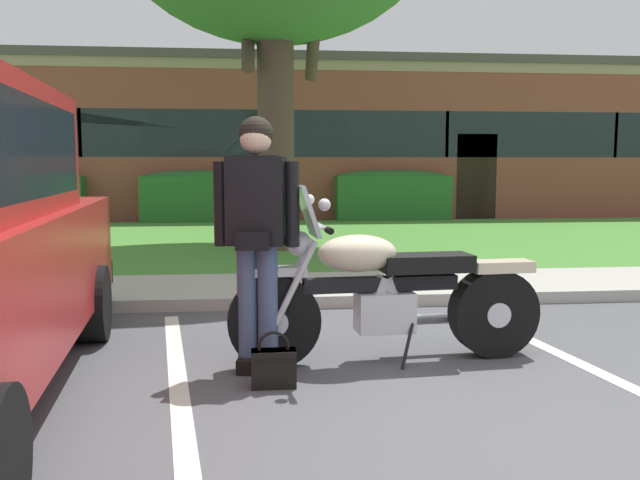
% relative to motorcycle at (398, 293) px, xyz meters
% --- Properties ---
extents(ground_plane, '(140.00, 140.00, 0.00)m').
position_rel_motorcycle_xyz_m(ground_plane, '(-0.04, -0.83, -0.49)').
color(ground_plane, '#4C4C51').
extents(curb_strip, '(60.00, 0.20, 0.12)m').
position_rel_motorcycle_xyz_m(curb_strip, '(-0.04, 1.85, -0.43)').
color(curb_strip, '#ADA89E').
rests_on(curb_strip, ground).
extents(concrete_walk, '(60.00, 1.50, 0.08)m').
position_rel_motorcycle_xyz_m(concrete_walk, '(-0.04, 2.70, -0.45)').
color(concrete_walk, '#ADA89E').
rests_on(concrete_walk, ground).
extents(grass_lawn, '(60.00, 7.63, 0.06)m').
position_rel_motorcycle_xyz_m(grass_lawn, '(-0.04, 7.26, -0.46)').
color(grass_lawn, '#478433').
rests_on(grass_lawn, ground).
extents(stall_stripe_0, '(0.71, 4.38, 0.01)m').
position_rel_motorcycle_xyz_m(stall_stripe_0, '(-1.47, -0.63, -0.49)').
color(stall_stripe_0, silver).
rests_on(stall_stripe_0, ground).
extents(stall_stripe_1, '(0.71, 4.38, 0.01)m').
position_rel_motorcycle_xyz_m(stall_stripe_1, '(1.31, -0.63, -0.49)').
color(stall_stripe_1, silver).
rests_on(stall_stripe_1, ground).
extents(motorcycle, '(2.24, 0.82, 1.26)m').
position_rel_motorcycle_xyz_m(motorcycle, '(0.00, 0.00, 0.00)').
color(motorcycle, black).
rests_on(motorcycle, ground).
extents(rider_person, '(0.57, 0.34, 1.70)m').
position_rel_motorcycle_xyz_m(rider_person, '(-0.99, -0.12, 0.50)').
color(rider_person, black).
rests_on(rider_person, ground).
extents(handbag, '(0.28, 0.13, 0.36)m').
position_rel_motorcycle_xyz_m(handbag, '(-0.90, -0.48, -0.34)').
color(handbag, black).
rests_on(handbag, ground).
extents(hedge_left, '(3.32, 0.90, 1.24)m').
position_rel_motorcycle_xyz_m(hedge_left, '(-6.40, 11.22, 0.16)').
color(hedge_left, '#286028').
rests_on(hedge_left, ground).
extents(hedge_center_left, '(2.96, 0.90, 1.24)m').
position_rel_motorcycle_xyz_m(hedge_center_left, '(-2.02, 11.22, 0.16)').
color(hedge_center_left, '#286028').
rests_on(hedge_center_left, ground).
extents(hedge_center_right, '(2.73, 0.90, 1.24)m').
position_rel_motorcycle_xyz_m(hedge_center_right, '(2.36, 11.22, 0.16)').
color(hedge_center_right, '#286028').
rests_on(hedge_center_right, ground).
extents(brick_building, '(25.45, 10.19, 3.99)m').
position_rel_motorcycle_xyz_m(brick_building, '(-0.56, 16.36, 1.51)').
color(brick_building, brown).
rests_on(brick_building, ground).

